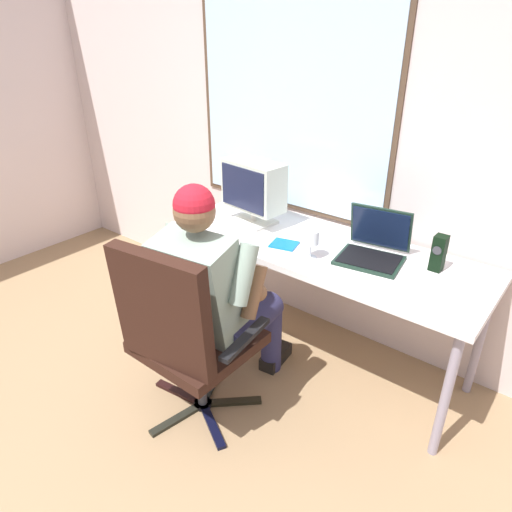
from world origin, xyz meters
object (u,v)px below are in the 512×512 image
(office_chair, at_px, (182,331))
(wine_glass, at_px, (311,239))
(desk, at_px, (321,256))
(laptop, at_px, (374,245))
(desk_speaker, at_px, (439,253))
(person_seated, at_px, (215,291))
(cd_case, at_px, (284,244))
(crt_monitor, at_px, (253,187))

(office_chair, xyz_separation_m, wine_glass, (0.25, 0.70, 0.30))
(desk, xyz_separation_m, office_chair, (-0.23, -0.86, -0.13))
(office_chair, distance_m, laptop, 1.08)
(wine_glass, xyz_separation_m, desk_speaker, (0.56, 0.28, -0.02))
(desk, distance_m, person_seated, 0.65)
(person_seated, relative_size, desk_speaker, 6.72)
(wine_glass, bearing_deg, desk, 99.38)
(cd_case, bearing_deg, office_chair, -94.42)
(laptop, relative_size, cd_case, 2.18)
(laptop, height_order, cd_case, laptop)
(cd_case, bearing_deg, desk, 35.76)
(office_chair, distance_m, cd_case, 0.76)
(desk_speaker, distance_m, cd_case, 0.80)
(office_chair, height_order, person_seated, person_seated)
(person_seated, distance_m, laptop, 0.86)
(person_seated, height_order, laptop, person_seated)
(office_chair, xyz_separation_m, cd_case, (0.06, 0.74, 0.20))
(desk_speaker, bearing_deg, wine_glass, -153.21)
(wine_glass, bearing_deg, cd_case, 168.44)
(desk, xyz_separation_m, desk_speaker, (0.59, 0.12, 0.15))
(crt_monitor, xyz_separation_m, desk_speaker, (1.09, 0.10, -0.14))
(office_chair, height_order, cd_case, office_chair)
(laptop, bearing_deg, cd_case, -157.91)
(desk_speaker, bearing_deg, office_chair, -129.67)
(office_chair, bearing_deg, cd_case, 85.58)
(office_chair, xyz_separation_m, desk_speaker, (0.81, 0.98, 0.28))
(office_chair, bearing_deg, crt_monitor, 107.59)
(desk, height_order, laptop, laptop)
(desk, bearing_deg, person_seated, -113.45)
(wine_glass, distance_m, desk_speaker, 0.63)
(person_seated, relative_size, laptop, 3.38)
(office_chair, relative_size, wine_glass, 6.54)
(person_seated, height_order, wine_glass, person_seated)
(office_chair, distance_m, person_seated, 0.28)
(person_seated, bearing_deg, wine_glass, 56.64)
(laptop, bearing_deg, person_seated, -129.36)
(office_chair, distance_m, desk_speaker, 1.30)
(wine_glass, bearing_deg, person_seated, -123.36)
(desk, distance_m, crt_monitor, 0.58)
(crt_monitor, relative_size, desk_speaker, 2.17)
(person_seated, distance_m, desk_speaker, 1.12)
(laptop, height_order, desk_speaker, laptop)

